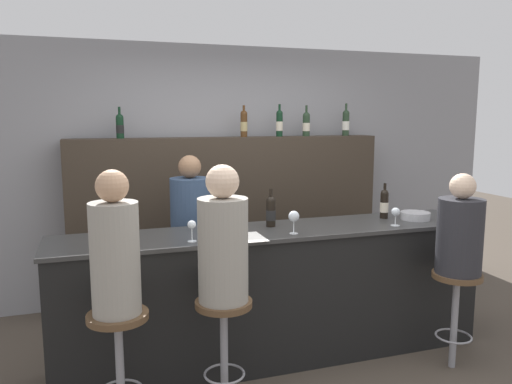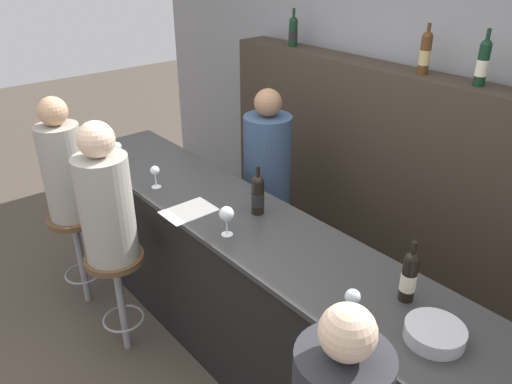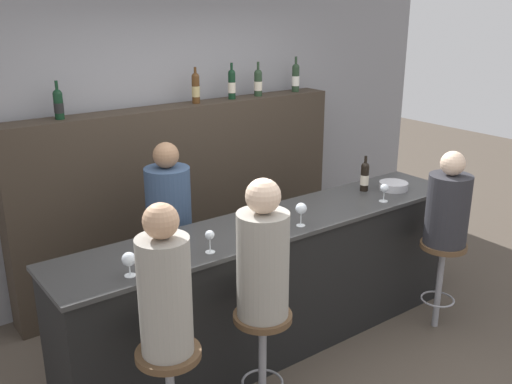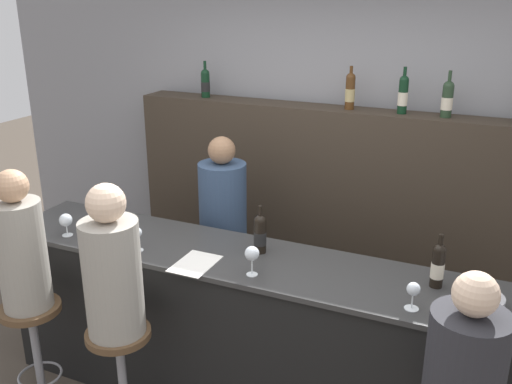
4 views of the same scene
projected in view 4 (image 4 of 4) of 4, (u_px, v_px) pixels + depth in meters
name	position (u px, v px, depth m)	size (l,w,h in m)	color
wall_back	(336.00, 149.00, 4.58)	(6.40, 0.05, 2.60)	gray
bar_counter	(255.00, 335.00, 3.49)	(3.35, 0.62, 1.03)	black
back_bar_cabinet	(325.00, 212.00, 4.54)	(3.15, 0.28, 1.68)	#382D23
wine_bottle_counter_0	(260.00, 233.00, 3.36)	(0.08, 0.08, 0.30)	black
wine_bottle_counter_1	(438.00, 265.00, 2.97)	(0.07, 0.07, 0.30)	black
wine_bottle_backbar_0	(205.00, 83.00, 4.62)	(0.07, 0.07, 0.29)	black
wine_bottle_backbar_1	(350.00, 91.00, 4.15)	(0.07, 0.07, 0.31)	#4C2D14
wine_bottle_backbar_2	(403.00, 94.00, 4.00)	(0.07, 0.07, 0.33)	black
wine_bottle_backbar_3	(447.00, 99.00, 3.89)	(0.08, 0.08, 0.32)	#233823
wine_glass_0	(66.00, 221.00, 3.60)	(0.08, 0.08, 0.15)	silver
wine_glass_1	(137.00, 234.00, 3.39)	(0.06, 0.06, 0.15)	silver
wine_glass_2	(252.00, 254.00, 3.09)	(0.08, 0.08, 0.17)	silver
wine_glass_3	(413.00, 290.00, 2.76)	(0.07, 0.07, 0.14)	silver
metal_bowl	(479.00, 301.00, 2.81)	(0.24, 0.24, 0.06)	#B7B7BC
tasting_menu	(195.00, 264.00, 3.25)	(0.21, 0.30, 0.00)	white
bar_stool_left	(33.00, 330.00, 3.44)	(0.36, 0.36, 0.74)	gray
guest_seated_left	(21.00, 248.00, 3.26)	(0.28, 0.28, 0.85)	gray
bar_stool_middle	(120.00, 356.00, 3.20)	(0.36, 0.36, 0.74)	gray
guest_seated_middle	(112.00, 270.00, 3.01)	(0.31, 0.31, 0.86)	gray
guest_seated_right	(465.00, 366.00, 2.34)	(0.33, 0.33, 0.74)	#28282D
bartender	(224.00, 249.00, 4.18)	(0.34, 0.34, 1.56)	#334766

